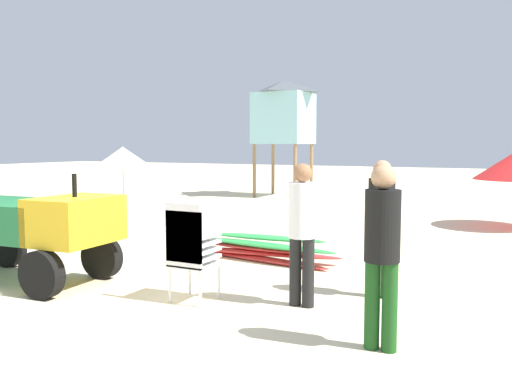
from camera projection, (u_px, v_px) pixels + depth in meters
The scene contains 9 objects.
ground at pixel (94, 295), 6.67m from camera, with size 80.00×80.00×0.00m, color beige.
utility_cart at pixel (29, 225), 7.26m from camera, with size 2.61×1.41×1.50m.
stacked_plastic_chairs at pixel (190, 244), 6.31m from camera, with size 0.48×0.48×1.20m.
surfboard_pile at pixel (263, 249), 8.64m from camera, with size 2.68×0.72×0.40m.
lifeguard_near_left at pixel (381, 219), 6.51m from camera, with size 0.32×0.32×1.69m.
lifeguard_near_center at pixel (382, 245), 4.81m from camera, with size 0.32×0.32×1.70m.
lifeguard_near_right at pixel (302, 225), 6.15m from camera, with size 0.32×0.32×1.66m.
lifeguard_tower at pixel (284, 112), 19.13m from camera, with size 1.98×1.98×4.15m.
beach_umbrella_mid at pixel (123, 157), 15.94m from camera, with size 1.66×1.66×1.81m.
Camera 1 is at (4.76, -4.91, 1.87)m, focal length 37.58 mm.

